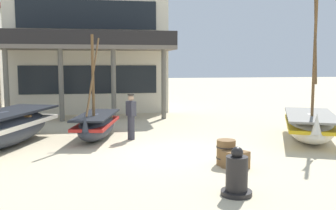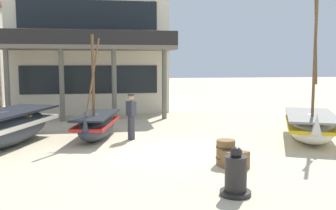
{
  "view_description": "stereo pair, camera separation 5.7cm",
  "coord_description": "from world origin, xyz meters",
  "px_view_note": "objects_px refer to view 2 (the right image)",
  "views": [
    {
      "loc": [
        -2.14,
        -11.46,
        2.79
      ],
      "look_at": [
        0.0,
        1.0,
        1.4
      ],
      "focal_mm": 40.44,
      "sensor_mm": 36.0,
      "label": 1
    },
    {
      "loc": [
        -2.08,
        -11.47,
        2.79
      ],
      "look_at": [
        0.0,
        1.0,
        1.4
      ],
      "focal_mm": 40.44,
      "sensor_mm": 36.0,
      "label": 2
    }
  ],
  "objects_px": {
    "fishing_boat_near_left": "(97,125)",
    "fishing_boat_centre_large": "(4,127)",
    "fishing_boat_far_right": "(310,125)",
    "harbor_building_main": "(91,50)",
    "cargo_crate": "(235,160)",
    "capstan_winch": "(236,176)",
    "fisherman_by_hull": "(131,117)",
    "wooden_barrel": "(226,152)"
  },
  "relations": [
    {
      "from": "fishing_boat_far_right",
      "to": "harbor_building_main",
      "type": "xyz_separation_m",
      "value": [
        -8.17,
        11.71,
        3.09
      ]
    },
    {
      "from": "fishing_boat_near_left",
      "to": "fishing_boat_far_right",
      "type": "distance_m",
      "value": 7.85
    },
    {
      "from": "fishing_boat_far_right",
      "to": "fisherman_by_hull",
      "type": "bearing_deg",
      "value": 169.35
    },
    {
      "from": "fishing_boat_far_right",
      "to": "fisherman_by_hull",
      "type": "distance_m",
      "value": 6.55
    },
    {
      "from": "cargo_crate",
      "to": "fishing_boat_near_left",
      "type": "bearing_deg",
      "value": 128.51
    },
    {
      "from": "wooden_barrel",
      "to": "cargo_crate",
      "type": "relative_size",
      "value": 1.26
    },
    {
      "from": "fishing_boat_centre_large",
      "to": "cargo_crate",
      "type": "relative_size",
      "value": 10.09
    },
    {
      "from": "fisherman_by_hull",
      "to": "wooden_barrel",
      "type": "height_order",
      "value": "fisherman_by_hull"
    },
    {
      "from": "fishing_boat_near_left",
      "to": "fisherman_by_hull",
      "type": "bearing_deg",
      "value": -15.59
    },
    {
      "from": "capstan_winch",
      "to": "wooden_barrel",
      "type": "relative_size",
      "value": 1.5
    },
    {
      "from": "fishing_boat_near_left",
      "to": "fishing_boat_centre_large",
      "type": "distance_m",
      "value": 3.17
    },
    {
      "from": "fishing_boat_near_left",
      "to": "fishing_boat_centre_large",
      "type": "bearing_deg",
      "value": -165.05
    },
    {
      "from": "fishing_boat_centre_large",
      "to": "capstan_winch",
      "type": "xyz_separation_m",
      "value": [
        6.09,
        -5.85,
        -0.23
      ]
    },
    {
      "from": "wooden_barrel",
      "to": "harbor_building_main",
      "type": "relative_size",
      "value": 0.07
    },
    {
      "from": "capstan_winch",
      "to": "harbor_building_main",
      "type": "height_order",
      "value": "harbor_building_main"
    },
    {
      "from": "wooden_barrel",
      "to": "fisherman_by_hull",
      "type": "bearing_deg",
      "value": 120.49
    },
    {
      "from": "capstan_winch",
      "to": "wooden_barrel",
      "type": "height_order",
      "value": "capstan_winch"
    },
    {
      "from": "cargo_crate",
      "to": "wooden_barrel",
      "type": "bearing_deg",
      "value": 110.25
    },
    {
      "from": "fishing_boat_centre_large",
      "to": "harbor_building_main",
      "type": "bearing_deg",
      "value": 76.72
    },
    {
      "from": "fishing_boat_centre_large",
      "to": "wooden_barrel",
      "type": "height_order",
      "value": "fishing_boat_centre_large"
    },
    {
      "from": "fishing_boat_near_left",
      "to": "cargo_crate",
      "type": "relative_size",
      "value": 6.84
    },
    {
      "from": "fishing_boat_far_right",
      "to": "capstan_winch",
      "type": "height_order",
      "value": "fishing_boat_far_right"
    },
    {
      "from": "wooden_barrel",
      "to": "cargo_crate",
      "type": "distance_m",
      "value": 0.42
    },
    {
      "from": "wooden_barrel",
      "to": "cargo_crate",
      "type": "bearing_deg",
      "value": -69.75
    },
    {
      "from": "fisherman_by_hull",
      "to": "cargo_crate",
      "type": "height_order",
      "value": "fisherman_by_hull"
    },
    {
      "from": "fishing_boat_centre_large",
      "to": "wooden_barrel",
      "type": "relative_size",
      "value": 8.03
    },
    {
      "from": "fishing_boat_far_right",
      "to": "cargo_crate",
      "type": "relative_size",
      "value": 10.12
    },
    {
      "from": "harbor_building_main",
      "to": "fishing_boat_centre_large",
      "type": "bearing_deg",
      "value": -103.28
    },
    {
      "from": "fishing_boat_centre_large",
      "to": "cargo_crate",
      "type": "distance_m",
      "value": 7.82
    },
    {
      "from": "fishing_boat_centre_large",
      "to": "capstan_winch",
      "type": "distance_m",
      "value": 8.45
    },
    {
      "from": "harbor_building_main",
      "to": "fishing_boat_far_right",
      "type": "bearing_deg",
      "value": -55.1
    },
    {
      "from": "fishing_boat_far_right",
      "to": "fisherman_by_hull",
      "type": "height_order",
      "value": "fishing_boat_far_right"
    },
    {
      "from": "fishing_boat_far_right",
      "to": "capstan_winch",
      "type": "distance_m",
      "value": 6.92
    },
    {
      "from": "fishing_boat_near_left",
      "to": "wooden_barrel",
      "type": "relative_size",
      "value": 5.44
    },
    {
      "from": "fishing_boat_near_left",
      "to": "fishing_boat_centre_large",
      "type": "relative_size",
      "value": 0.68
    },
    {
      "from": "fishing_boat_near_left",
      "to": "fisherman_by_hull",
      "type": "xyz_separation_m",
      "value": [
        1.26,
        -0.35,
        0.31
      ]
    },
    {
      "from": "fishing_boat_far_right",
      "to": "fishing_boat_centre_large",
      "type": "bearing_deg",
      "value": 176.04
    },
    {
      "from": "fisherman_by_hull",
      "to": "harbor_building_main",
      "type": "height_order",
      "value": "harbor_building_main"
    },
    {
      "from": "fishing_boat_far_right",
      "to": "capstan_winch",
      "type": "xyz_separation_m",
      "value": [
        -4.66,
        -5.11,
        -0.13
      ]
    },
    {
      "from": "fishing_boat_centre_large",
      "to": "harbor_building_main",
      "type": "relative_size",
      "value": 0.6
    },
    {
      "from": "fishing_boat_near_left",
      "to": "cargo_crate",
      "type": "bearing_deg",
      "value": -51.49
    },
    {
      "from": "cargo_crate",
      "to": "capstan_winch",
      "type": "bearing_deg",
      "value": -109.24
    }
  ]
}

